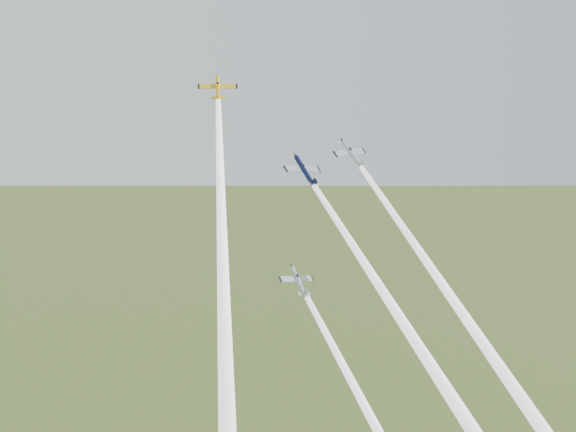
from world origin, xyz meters
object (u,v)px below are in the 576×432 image
(plane_yellow, at_px, (218,88))
(plane_silver_low, at_px, (298,281))
(plane_navy, at_px, (305,171))
(plane_silver_right, at_px, (352,154))

(plane_yellow, relative_size, plane_silver_low, 1.01)
(plane_silver_low, bearing_deg, plane_yellow, 96.65)
(plane_navy, height_order, plane_silver_right, plane_silver_right)
(plane_navy, bearing_deg, plane_silver_right, 7.93)
(plane_navy, distance_m, plane_silver_low, 20.00)
(plane_silver_low, bearing_deg, plane_silver_right, 26.49)
(plane_yellow, bearing_deg, plane_navy, -21.13)
(plane_navy, bearing_deg, plane_yellow, 122.24)
(plane_navy, relative_size, plane_silver_right, 1.00)
(plane_navy, xyz_separation_m, plane_silver_low, (-4.58, -9.31, -17.10))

